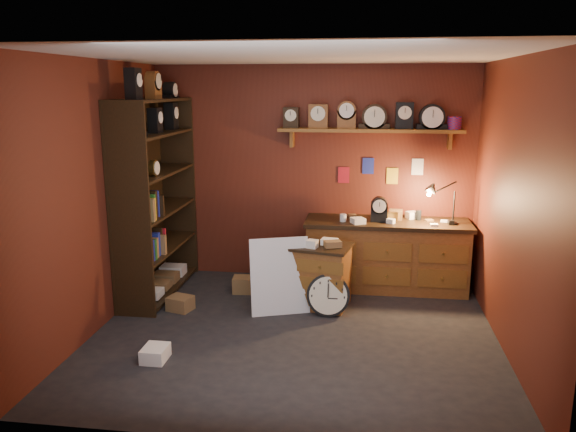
# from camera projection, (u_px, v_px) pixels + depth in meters

# --- Properties ---
(floor) EXTENTS (4.00, 4.00, 0.00)m
(floor) POSITION_uv_depth(u_px,v_px,m) (294.00, 334.00, 5.65)
(floor) COLOR black
(floor) RESTS_ON ground
(room_shell) EXTENTS (4.02, 3.62, 2.71)m
(room_shell) POSITION_uv_depth(u_px,v_px,m) (301.00, 162.00, 5.37)
(room_shell) COLOR #592215
(room_shell) RESTS_ON ground
(shelving_unit) EXTENTS (0.47, 1.60, 2.58)m
(shelving_unit) POSITION_uv_depth(u_px,v_px,m) (153.00, 190.00, 6.55)
(shelving_unit) COLOR black
(shelving_unit) RESTS_ON ground
(workbench) EXTENTS (1.97, 0.66, 1.36)m
(workbench) POSITION_uv_depth(u_px,v_px,m) (386.00, 251.00, 6.85)
(workbench) COLOR brown
(workbench) RESTS_ON ground
(low_cabinet) EXTENTS (0.71, 0.64, 0.80)m
(low_cabinet) POSITION_uv_depth(u_px,v_px,m) (321.00, 273.00, 6.30)
(low_cabinet) COLOR brown
(low_cabinet) RESTS_ON ground
(big_round_clock) EXTENTS (0.47, 0.16, 0.47)m
(big_round_clock) POSITION_uv_depth(u_px,v_px,m) (328.00, 295.00, 6.06)
(big_round_clock) COLOR black
(big_round_clock) RESTS_ON ground
(white_panel) EXTENTS (0.67, 0.38, 0.85)m
(white_panel) POSITION_uv_depth(u_px,v_px,m) (280.00, 312.00, 6.20)
(white_panel) COLOR silver
(white_panel) RESTS_ON ground
(mini_fridge) EXTENTS (0.71, 0.73, 0.56)m
(mini_fridge) POSITION_uv_depth(u_px,v_px,m) (291.00, 266.00, 6.89)
(mini_fridge) COLOR silver
(mini_fridge) RESTS_ON ground
(floor_box_a) EXTENTS (0.31, 0.28, 0.16)m
(floor_box_a) POSITION_uv_depth(u_px,v_px,m) (180.00, 303.00, 6.24)
(floor_box_a) COLOR brown
(floor_box_a) RESTS_ON ground
(floor_box_b) EXTENTS (0.22, 0.26, 0.13)m
(floor_box_b) POSITION_uv_depth(u_px,v_px,m) (155.00, 354.00, 5.09)
(floor_box_b) COLOR white
(floor_box_b) RESTS_ON ground
(floor_box_c) EXTENTS (0.27, 0.23, 0.19)m
(floor_box_c) POSITION_uv_depth(u_px,v_px,m) (244.00, 285.00, 6.78)
(floor_box_c) COLOR brown
(floor_box_c) RESTS_ON ground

